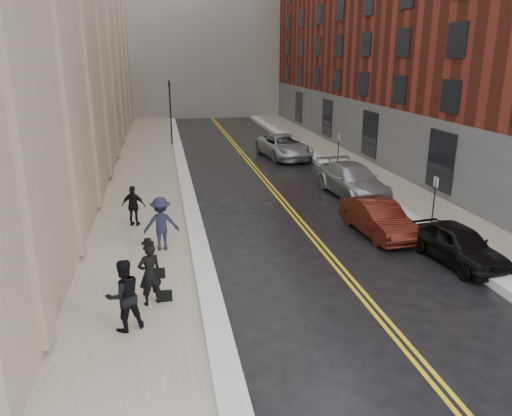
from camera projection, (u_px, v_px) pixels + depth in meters
name	position (u px, v px, depth m)	size (l,w,h in m)	color
ground	(308.00, 348.00, 12.71)	(160.00, 160.00, 0.00)	black
sidewalk_left	(144.00, 191.00, 26.91)	(4.00, 64.00, 0.15)	gray
sidewalk_right	(378.00, 180.00, 29.30)	(3.00, 64.00, 0.15)	gray
lane_stripe_a	(268.00, 187.00, 28.15)	(0.12, 64.00, 0.01)	gold
lane_stripe_b	(272.00, 186.00, 28.19)	(0.12, 64.00, 0.01)	gold
snow_ridge_left	(187.00, 188.00, 27.30)	(0.70, 60.80, 0.26)	white
snow_ridge_right	(349.00, 180.00, 28.95)	(0.85, 60.80, 0.30)	white
building_right	(460.00, 26.00, 34.73)	(14.00, 50.00, 18.00)	maroon
traffic_signal	(170.00, 108.00, 39.49)	(0.18, 0.15, 5.20)	black
parking_sign_near	(434.00, 197.00, 21.22)	(0.06, 0.35, 2.23)	black
parking_sign_far	(338.00, 147.00, 32.48)	(0.06, 0.35, 2.23)	black
car_black	(458.00, 244.00, 17.75)	(1.66, 4.13, 1.41)	black
car_maroon	(378.00, 218.00, 20.53)	(1.53, 4.38, 1.44)	#44120C
car_silver_near	(353.00, 180.00, 26.22)	(2.28, 5.62, 1.63)	#979A9E
car_silver_far	(284.00, 146.00, 35.78)	(2.72, 5.91, 1.64)	#A9ABB1
pedestrian_main	(150.00, 274.00, 14.40)	(0.69, 0.46, 1.91)	black
pedestrian_a	(124.00, 295.00, 13.04)	(0.96, 0.75, 1.98)	black
pedestrian_b	(161.00, 224.00, 18.48)	(1.31, 0.75, 2.02)	#1C1E33
pedestrian_c	(134.00, 206.00, 21.12)	(1.02, 0.43, 1.74)	black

